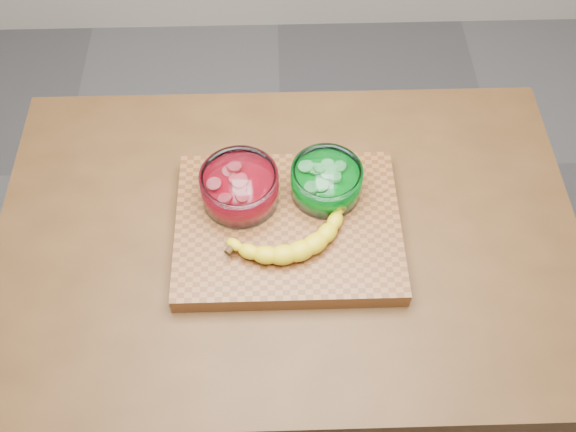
{
  "coord_description": "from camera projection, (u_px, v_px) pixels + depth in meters",
  "views": [
    {
      "loc": [
        -0.02,
        -0.71,
        2.01
      ],
      "look_at": [
        0.0,
        0.0,
        0.96
      ],
      "focal_mm": 40.0,
      "sensor_mm": 36.0,
      "label": 1
    }
  ],
  "objects": [
    {
      "name": "banana",
      "position": [
        288.0,
        231.0,
        1.24
      ],
      "size": [
        0.27,
        0.17,
        0.04
      ],
      "primitive_type": null,
      "color": "gold",
      "rests_on": "cutting_board"
    },
    {
      "name": "cutting_board",
      "position": [
        288.0,
        227.0,
        1.3
      ],
      "size": [
        0.45,
        0.35,
        0.04
      ],
      "primitive_type": "cube",
      "color": "brown",
      "rests_on": "counter"
    },
    {
      "name": "bowl_red",
      "position": [
        240.0,
        187.0,
        1.28
      ],
      "size": [
        0.16,
        0.16,
        0.07
      ],
      "color": "white",
      "rests_on": "cutting_board"
    },
    {
      "name": "ground",
      "position": [
        288.0,
        384.0,
        2.06
      ],
      "size": [
        3.5,
        3.5,
        0.0
      ],
      "primitive_type": "plane",
      "color": "#5D5D61",
      "rests_on": "ground"
    },
    {
      "name": "bowl_green",
      "position": [
        326.0,
        181.0,
        1.29
      ],
      "size": [
        0.14,
        0.14,
        0.07
      ],
      "color": "white",
      "rests_on": "cutting_board"
    },
    {
      "name": "counter",
      "position": [
        288.0,
        325.0,
        1.69
      ],
      "size": [
        1.2,
        0.8,
        0.9
      ],
      "primitive_type": "cube",
      "color": "#4E3017",
      "rests_on": "ground"
    }
  ]
}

